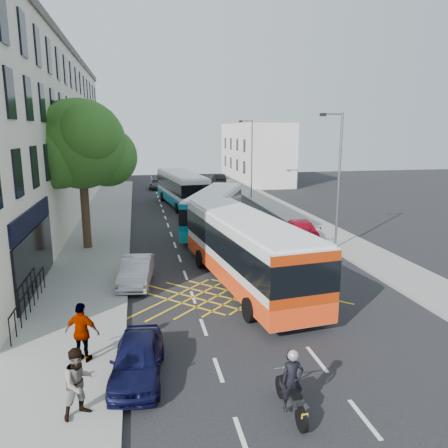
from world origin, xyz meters
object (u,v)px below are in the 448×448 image
street_tree (81,145)px  bus_far (181,188)px  parked_car_silver (136,271)px  pedestrian_far (82,332)px  bus_near (245,249)px  bus_mid (215,210)px  parked_car_blue (137,359)px  distant_car_dark (219,179)px  motorbike (292,384)px  lamp_near (338,174)px  pedestrian_near (79,383)px  red_hatchback (299,229)px  distant_car_silver (210,190)px  distant_car_grey (158,184)px  lamp_far (251,155)px

street_tree → bus_far: (7.27, 14.82, -4.62)m
parked_car_silver → pedestrian_far: 7.32m
bus_near → bus_far: size_ratio=1.03×
bus_mid → bus_far: bus_far is taller
bus_far → pedestrian_far: bearing=-109.0°
bus_near → parked_car_blue: (-5.02, -7.10, -1.11)m
distant_car_dark → bus_mid: bearing=80.5°
motorbike → pedestrian_far: size_ratio=1.06×
lamp_near → pedestrian_near: size_ratio=4.41×
red_hatchback → lamp_near: bearing=119.3°
parked_car_silver → pedestrian_far: (-1.63, -7.12, 0.46)m
bus_mid → distant_car_dark: 28.11m
bus_mid → motorbike: size_ratio=5.19×
street_tree → bus_near: bearing=-44.6°
distant_car_silver → distant_car_dark: (3.00, 10.60, -0.02)m
bus_mid → distant_car_grey: 24.09m
street_tree → pedestrian_far: 14.87m
street_tree → bus_mid: bearing=22.8°
lamp_far → pedestrian_far: 33.89m
pedestrian_near → red_hatchback: bearing=23.5°
parked_car_silver → bus_near: bearing=-4.5°
lamp_near → red_hatchback: size_ratio=1.67×
lamp_far → parked_car_blue: 34.30m
lamp_far → bus_far: bearing=-163.4°
bus_mid → distant_car_silver: bus_mid is taller
motorbike → parked_car_blue: motorbike is taller
bus_far → pedestrian_near: bus_far is taller
bus_far → pedestrian_far: size_ratio=6.07×
bus_far → distant_car_silver: 6.90m
distant_car_grey → pedestrian_near: (-4.09, -44.10, 0.47)m
street_tree → lamp_near: 15.10m
pedestrian_near → pedestrian_far: 2.75m
lamp_far → bus_mid: bearing=-114.7°
bus_far → red_hatchback: bus_far is taller
lamp_near → distant_car_grey: 32.03m
street_tree → distant_car_grey: (5.60, 27.48, -5.70)m
bus_far → red_hatchback: size_ratio=2.40×
pedestrian_far → motorbike: bearing=168.7°
lamp_near → parked_car_blue: (-11.80, -11.95, -4.00)m
parked_car_silver → lamp_far: bearing=71.1°
street_tree → bus_far: street_tree is taller
lamp_near → distant_car_dark: 34.34m
parked_car_silver → pedestrian_far: bearing=-95.5°
distant_car_grey → bus_near: bearing=-81.3°
lamp_near → parked_car_silver: 13.01m
street_tree → parked_car_blue: size_ratio=2.45×
pedestrian_far → street_tree: bearing=-63.4°
lamp_near → pedestrian_near: (-13.20, -13.65, -3.56)m
parked_car_silver → distant_car_grey: (2.69, 34.24, -0.05)m
distant_car_grey → street_tree: bearing=-96.6°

